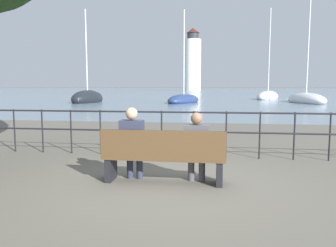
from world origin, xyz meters
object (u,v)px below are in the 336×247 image
Objects in this scene: sailboat_3 at (184,100)px; seated_person_right at (196,145)px; sailboat_1 at (306,99)px; harbor_lighthouse at (193,62)px; seated_person_left at (132,141)px; sailboat_4 at (88,99)px; sailboat_2 at (268,96)px; park_bench at (163,157)px.

seated_person_right is at bearing -67.37° from sailboat_3.
harbor_lighthouse is at bearing 92.55° from sailboat_1.
seated_person_left is 0.13× the size of sailboat_4.
seated_person_right is at bearing -79.39° from sailboat_2.
harbor_lighthouse reaches higher than sailboat_1.
sailboat_3 reaches higher than park_bench.
harbor_lighthouse is (-17.17, 94.26, 10.71)m from sailboat_1.
park_bench is at bearing -80.16° from sailboat_2.
park_bench is 26.91m from sailboat_3.
harbor_lighthouse is at bearing 93.49° from sailboat_4.
park_bench is 0.22× the size of sailboat_3.
sailboat_1 is 1.23× the size of sailboat_3.
seated_person_left is 0.14× the size of sailboat_3.
park_bench is 123.36m from harbor_lighthouse.
seated_person_left is at bearing -69.67° from sailboat_3.
park_bench is 30.06m from sailboat_1.
seated_person_right is 0.10× the size of sailboat_1.
seated_person_right is (1.08, 0.00, -0.03)m from seated_person_left.
harbor_lighthouse is at bearing 93.45° from park_bench.
sailboat_1 is at bearing 12.54° from sailboat_4.
sailboat_2 is (7.05, 37.47, -0.30)m from seated_person_right.
seated_person_left is (-0.54, 0.08, 0.24)m from park_bench.
harbor_lighthouse reaches higher than park_bench.
sailboat_2 is (8.13, 37.48, -0.33)m from seated_person_left.
seated_person_right is at bearing 8.63° from park_bench.
park_bench is 0.21× the size of sailboat_4.
seated_person_right is 38.13m from sailboat_2.
sailboat_4 is 97.39m from harbor_lighthouse.
park_bench is at bearing -59.87° from sailboat_4.
seated_person_left is at bearing 171.59° from park_bench.
sailboat_4 is (-11.09, 25.89, -0.29)m from seated_person_left.
sailboat_4 is at bearing 113.19° from seated_person_left.
sailboat_2 reaches higher than sailboat_3.
sailboat_3 is 9.56m from sailboat_4.
sailboat_1 is (9.23, 28.34, -0.32)m from seated_person_right.
harbor_lighthouse is (-5.29, 95.86, 10.75)m from sailboat_3.
sailboat_3 is at bearing -86.84° from harbor_lighthouse.
harbor_lighthouse reaches higher than sailboat_3.
sailboat_1 is at bearing 70.02° from seated_person_left.
sailboat_3 is at bearing 95.65° from seated_person_right.
seated_person_left is 1.06× the size of seated_person_right.
sailboat_2 is 1.22× the size of sailboat_4.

